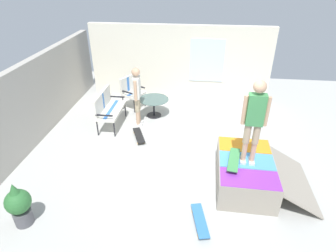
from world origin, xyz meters
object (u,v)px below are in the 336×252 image
patio_chair_near_house (131,89)px  person_watching (137,93)px  skateboard_spare (200,220)px  potted_plant (19,204)px  patio_table (154,104)px  skateboard_on_ramp (234,160)px  patio_bench (107,106)px  skateboard_by_bench (139,135)px  skate_ramp (246,172)px  person_skater (255,117)px

patio_chair_near_house → person_watching: (-1.12, -0.47, 0.39)m
person_watching → skateboard_spare: size_ratio=2.07×
person_watching → potted_plant: size_ratio=1.86×
patio_chair_near_house → person_watching: 1.28m
patio_table → skateboard_on_ramp: bearing=-144.8°
patio_bench → patio_chair_near_house: (1.28, -0.38, -0.00)m
patio_bench → patio_chair_near_house: size_ratio=1.23×
patio_table → skateboard_by_bench: bearing=171.3°
skate_ramp → patio_bench: patio_bench is taller
potted_plant → patio_bench: bearing=-7.1°
skateboard_on_ramp → potted_plant: size_ratio=0.89×
skateboard_spare → potted_plant: (-0.35, 3.17, 0.38)m
person_watching → skateboard_spare: bearing=-151.8°
person_watching → potted_plant: bearing=161.2°
patio_table → person_skater: bearing=-140.6°
skate_ramp → person_watching: size_ratio=1.16×
skateboard_on_ramp → potted_plant: (-1.41, 3.78, -0.24)m
patio_chair_near_house → person_skater: person_skater is taller
patio_chair_near_house → potted_plant: (-4.95, 0.83, -0.15)m
patio_bench → person_skater: (-2.18, -3.60, 1.03)m
skate_ramp → patio_table: size_ratio=2.21×
skateboard_spare → potted_plant: 3.21m
skate_ramp → patio_bench: (2.13, 3.64, 0.30)m
skate_ramp → skateboard_by_bench: (1.53, 2.63, -0.23)m
skateboard_by_bench → skate_ramp: bearing=-120.2°
patio_table → patio_chair_near_house: bearing=56.6°
skateboard_by_bench → patio_table: bearing=-8.7°
skate_ramp → person_watching: person_watching is taller
patio_bench → skateboard_by_bench: bearing=-120.7°
patio_chair_near_house → skateboard_spare: bearing=-153.1°
patio_chair_near_house → person_watching: size_ratio=0.60×
patio_table → person_skater: 3.97m
patio_bench → patio_table: bearing=-59.1°
person_skater → skateboard_spare: person_skater is taller
person_watching → skateboard_on_ramp: (-2.42, -2.48, -0.29)m
patio_table → skateboard_on_ramp: skateboard_on_ramp is taller
patio_bench → person_watching: person_watching is taller
person_watching → patio_chair_near_house: bearing=22.7°
patio_chair_near_house → potted_plant: 5.02m
person_watching → skateboard_by_bench: size_ratio=2.10×
skateboard_by_bench → skateboard_spare: (-2.72, -1.70, 0.00)m
person_skater → patio_chair_near_house: bearing=43.0°
patio_bench → skateboard_by_bench: (-0.60, -1.01, -0.53)m
skate_ramp → patio_chair_near_house: (3.41, 3.27, 0.30)m
person_watching → skateboard_on_ramp: person_watching is taller
skateboard_spare → potted_plant: size_ratio=0.90×
skateboard_spare → skateboard_on_ramp: 1.38m
skateboard_spare → patio_bench: bearing=39.2°
skateboard_by_bench → potted_plant: (-3.07, 1.47, 0.38)m
patio_bench → skateboard_spare: 4.32m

